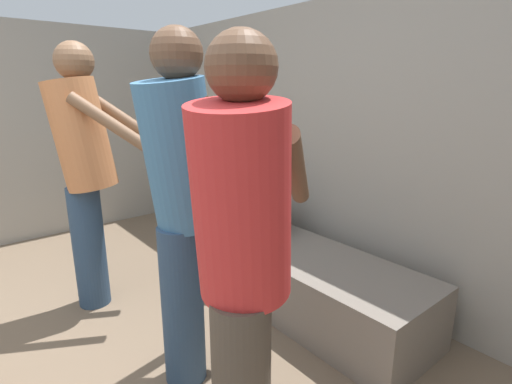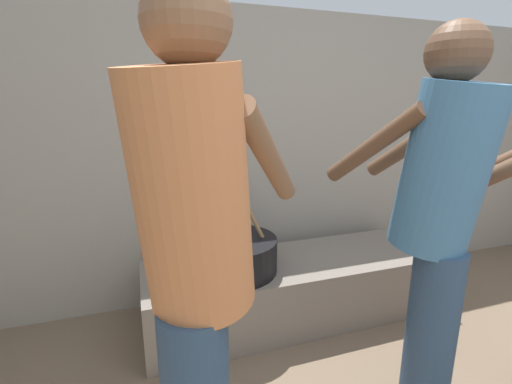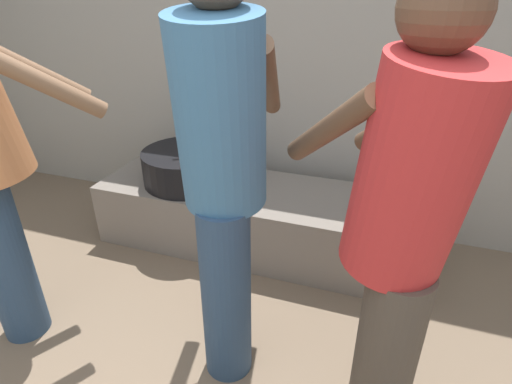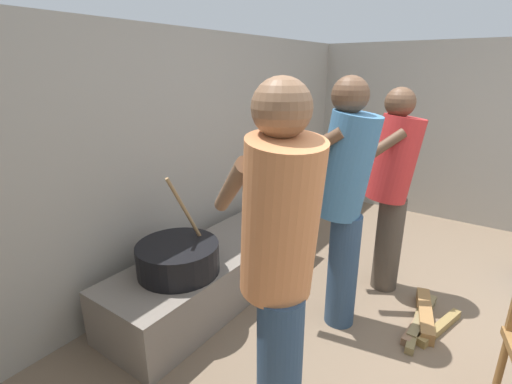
% 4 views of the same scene
% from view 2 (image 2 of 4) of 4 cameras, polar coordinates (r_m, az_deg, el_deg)
% --- Properties ---
extents(block_enclosure_rear, '(5.43, 0.20, 1.97)m').
position_cam_2_polar(block_enclosure_rear, '(2.70, 5.02, 5.86)').
color(block_enclosure_rear, '#9E998E').
rests_on(block_enclosure_rear, ground_plane).
extents(hearth_ledge, '(1.91, 0.60, 0.39)m').
position_cam_2_polar(hearth_ledge, '(2.44, 6.23, -14.81)').
color(hearth_ledge, slate).
rests_on(hearth_ledge, ground_plane).
extents(cooking_pot_main, '(0.54, 0.54, 0.65)m').
position_cam_2_polar(cooking_pot_main, '(2.16, -3.93, -9.90)').
color(cooking_pot_main, black).
rests_on(cooking_pot_main, hearth_ledge).
extents(cook_in_blue_shirt, '(0.46, 0.73, 1.65)m').
position_cam_2_polar(cook_in_blue_shirt, '(1.58, 27.05, -2.82)').
color(cook_in_blue_shirt, navy).
rests_on(cook_in_blue_shirt, ground_plane).
extents(cook_in_orange_shirt, '(0.67, 0.73, 1.66)m').
position_cam_2_polar(cook_in_orange_shirt, '(1.01, -9.61, -9.83)').
color(cook_in_orange_shirt, navy).
rests_on(cook_in_orange_shirt, ground_plane).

